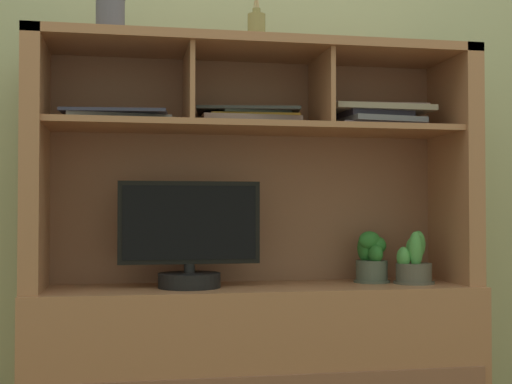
% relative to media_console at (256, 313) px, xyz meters
% --- Properties ---
extents(back_wall, '(6.00, 0.02, 2.80)m').
position_rel_media_console_xyz_m(back_wall, '(0.00, 0.23, 0.99)').
color(back_wall, '#A3AA7F').
rests_on(back_wall, ground).
extents(media_console, '(1.50, 0.44, 1.32)m').
position_rel_media_console_xyz_m(media_console, '(0.00, 0.00, 0.00)').
color(media_console, '#A56F4D').
rests_on(media_console, ground).
extents(tv_monitor, '(0.47, 0.21, 0.35)m').
position_rel_media_console_xyz_m(tv_monitor, '(-0.23, -0.03, 0.24)').
color(tv_monitor, black).
rests_on(tv_monitor, media_console).
extents(potted_orchid, '(0.13, 0.13, 0.18)m').
position_rel_media_console_xyz_m(potted_orchid, '(0.42, 0.03, 0.18)').
color(potted_orchid, '#4A5349').
rests_on(potted_orchid, media_console).
extents(potted_fern, '(0.14, 0.14, 0.18)m').
position_rel_media_console_xyz_m(potted_fern, '(0.55, -0.05, 0.16)').
color(potted_fern, '#535249').
rests_on(potted_fern, media_console).
extents(magazine_stack_left, '(0.38, 0.25, 0.06)m').
position_rel_media_console_xyz_m(magazine_stack_left, '(-0.01, 0.04, 0.67)').
color(magazine_stack_left, slate).
rests_on(magazine_stack_left, media_console).
extents(magazine_stack_centre, '(0.35, 0.27, 0.03)m').
position_rel_media_console_xyz_m(magazine_stack_centre, '(-0.47, -0.04, 0.65)').
color(magazine_stack_centre, slate).
rests_on(magazine_stack_centre, media_console).
extents(magazine_stack_right, '(0.37, 0.27, 0.08)m').
position_rel_media_console_xyz_m(magazine_stack_right, '(0.44, 0.01, 0.68)').
color(magazine_stack_right, slate).
rests_on(magazine_stack_right, media_console).
extents(diffuser_bottle, '(0.06, 0.06, 0.25)m').
position_rel_media_console_xyz_m(diffuser_bottle, '(0.00, -0.02, 0.97)').
color(diffuser_bottle, olive).
rests_on(diffuser_bottle, media_console).
extents(ceramic_vase, '(0.10, 0.10, 0.13)m').
position_rel_media_console_xyz_m(ceramic_vase, '(-0.49, -0.02, 0.98)').
color(ceramic_vase, '#52505F').
rests_on(ceramic_vase, media_console).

